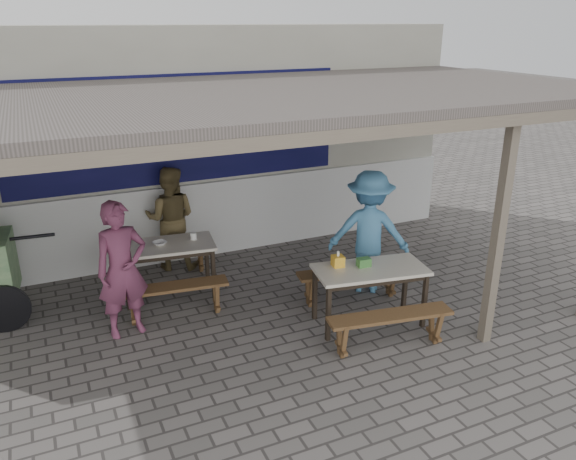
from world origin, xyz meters
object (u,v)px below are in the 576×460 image
Objects in this scene: bench_left_street at (174,294)px; bench_left_wall at (164,254)px; tissue_box at (338,261)px; condiment_bowl at (160,243)px; patron_right_table at (369,232)px; condiment_jar at (193,236)px; donation_box at (364,262)px; bench_right_street at (390,323)px; patron_street_side at (122,270)px; bench_right_wall at (351,278)px; table_right at (370,274)px; table_left at (167,250)px; patron_wall_side at (171,218)px.

bench_left_street is 1.33m from bench_left_wall.
tissue_box is (1.82, -0.92, 0.49)m from bench_left_street.
condiment_bowl is (-0.18, -0.64, 0.44)m from bench_left_wall.
condiment_jar is at bearing 9.90° from patron_right_table.
donation_box is 1.67× the size of condiment_jar.
bench_left_wall is at bearing 131.21° from bench_right_street.
patron_street_side is 1.35m from condiment_jar.
bench_left_street is 0.93× the size of bench_right_wall.
patron_right_table is at bearing 77.15° from bench_right_street.
table_right is 2.96m from patron_street_side.
table_right reaches higher than bench_left_wall.
bench_right_street is at bearing -40.39° from patron_street_side.
bench_right_street is at bearing -43.24° from table_left.
bench_left_street and bench_left_wall have the same top height.
bench_right_wall is at bearing -21.08° from table_left.
table_left is 0.14m from condiment_bowl.
patron_street_side reaches higher than table_right.
bench_right_street is at bearing -74.25° from tissue_box.
table_right is 0.70m from bench_right_wall.
condiment_bowl is (-0.46, -0.01, -0.03)m from condiment_jar.
patron_right_table is (2.65, -0.32, 0.52)m from bench_left_street.
condiment_jar is (0.29, -0.64, 0.47)m from bench_left_wall.
patron_street_side reaches higher than patron_wall_side.
table_right is at bearing -39.97° from condiment_bowl.
donation_box is (0.29, -0.13, -0.01)m from tissue_box.
bench_left_wall is at bearing 148.23° from bench_right_wall.
bench_left_wall is 2.83m from tissue_box.
patron_street_side is 0.97× the size of patron_right_table.
bench_right_wall is at bearing 42.10° from tissue_box.
table_right is (2.16, -1.13, 0.34)m from bench_left_street.
condiment_bowl is at bearing -179.30° from condiment_jar.
condiment_bowl is at bearing -97.76° from bench_left_wall.
condiment_jar is (-1.36, 1.61, -0.02)m from tissue_box.
patron_right_table is 2.40m from condiment_jar.
table_right is at bearing -20.24° from bench_left_street.
patron_right_table is at bearing -13.43° from table_left.
donation_box is at bearing -32.86° from table_left.
table_left is at bearing 96.39° from patron_wall_side.
patron_wall_side reaches higher than bench_right_street.
condiment_jar is (0.38, 0.02, 0.13)m from table_left.
bench_left_street is at bearing 100.35° from patron_wall_side.
bench_left_wall is at bearing 0.99° from patron_right_table.
patron_wall_side is (0.27, 0.89, 0.12)m from table_left.
bench_left_wall is 1.72m from patron_street_side.
patron_street_side reaches higher than donation_box.
patron_street_side reaches higher than bench_left_street.
bench_left_street is at bearing 161.97° from table_right.
table_left is 2.50m from bench_right_wall.
bench_left_street is 2.32m from bench_right_wall.
bench_left_wall is 0.84m from condiment_jar.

